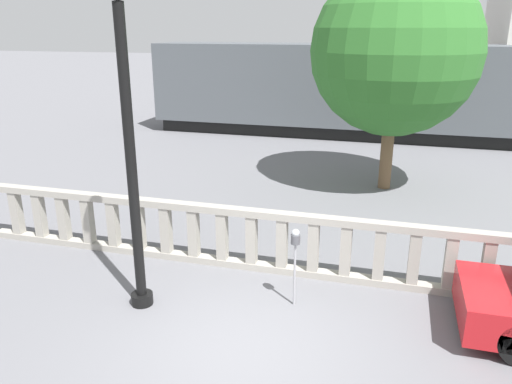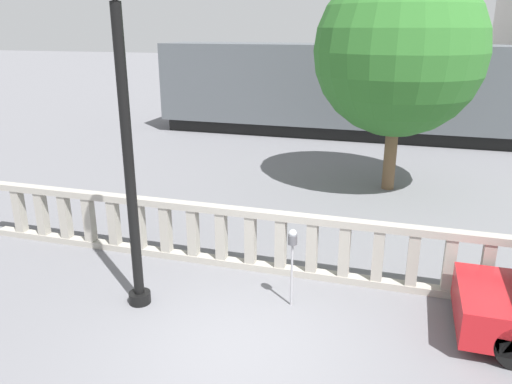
{
  "view_description": "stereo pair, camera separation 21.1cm",
  "coord_description": "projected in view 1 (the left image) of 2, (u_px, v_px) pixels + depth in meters",
  "views": [
    {
      "loc": [
        1.93,
        -6.14,
        4.66
      ],
      "look_at": [
        -0.81,
        3.59,
        1.29
      ],
      "focal_mm": 35.0,
      "sensor_mm": 36.0,
      "label": 1
    },
    {
      "loc": [
        2.13,
        -6.08,
        4.66
      ],
      "look_at": [
        -0.81,
        3.59,
        1.29
      ],
      "focal_mm": 35.0,
      "sensor_mm": 36.0,
      "label": 2
    }
  ],
  "objects": [
    {
      "name": "tree_left",
      "position": [
        395.0,
        51.0,
        13.9
      ],
      "size": [
        4.75,
        4.75,
        6.39
      ],
      "color": "brown",
      "rests_on": "ground"
    },
    {
      "name": "ground_plane",
      "position": [
        243.0,
        349.0,
        7.57
      ],
      "size": [
        160.0,
        160.0,
        0.0
      ],
      "primitive_type": "plane",
      "color": "slate"
    },
    {
      "name": "parking_meter",
      "position": [
        295.0,
        245.0,
        8.43
      ],
      "size": [
        0.16,
        0.16,
        1.43
      ],
      "color": "#99999E",
      "rests_on": "ground"
    },
    {
      "name": "train_near",
      "position": [
        427.0,
        92.0,
        20.8
      ],
      "size": [
        23.36,
        2.74,
        4.54
      ],
      "color": "black",
      "rests_on": "ground"
    },
    {
      "name": "lamppost",
      "position": [
        130.0,
        151.0,
        7.94
      ],
      "size": [
        0.38,
        0.38,
        5.36
      ],
      "color": "black",
      "rests_on": "ground"
    },
    {
      "name": "balustrade",
      "position": [
        282.0,
        243.0,
        9.74
      ],
      "size": [
        13.57,
        0.24,
        1.27
      ],
      "color": "#9E998E",
      "rests_on": "ground"
    }
  ]
}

